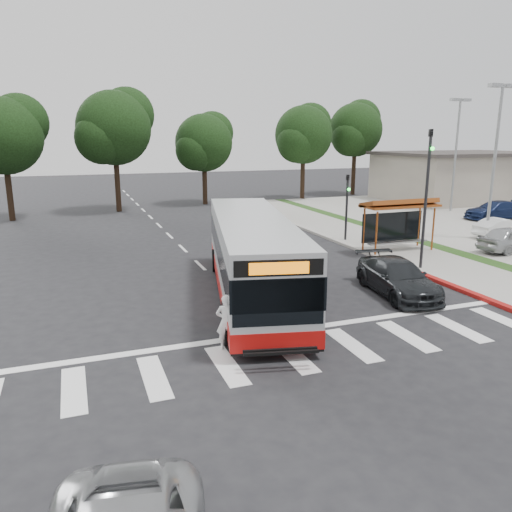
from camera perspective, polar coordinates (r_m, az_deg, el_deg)
name	(u,v)px	position (r m, az deg, el deg)	size (l,w,h in m)	color
ground	(238,302)	(19.17, -2.03, -5.31)	(140.00, 140.00, 0.00)	black
sidewalk_east	(370,240)	(30.85, 12.87, 1.74)	(4.00, 40.00, 0.12)	gray
curb_east	(341,243)	(29.82, 9.64, 1.52)	(0.30, 40.00, 0.15)	#9E9991
curb_east_red	(464,291)	(22.00, 22.66, -3.67)	(0.32, 6.00, 0.15)	maroon
parking_lot	(498,224)	(40.00, 25.88, 3.36)	(18.00, 36.00, 0.10)	gray
commercial_building	(459,178)	(53.16, 22.15, 8.26)	(14.00, 10.00, 4.40)	gray
building_roof_cap	(461,153)	(53.04, 22.38, 10.79)	(14.60, 10.60, 0.30)	#383330
crosswalk_ladder	(292,354)	(14.83, 4.16, -11.15)	(18.00, 2.60, 0.01)	silver
bus_shelter	(399,209)	(28.01, 15.99, 5.15)	(4.20, 1.60, 2.86)	brown
traffic_signal_ne_tall	(427,188)	(24.26, 18.94, 7.35)	(0.18, 0.37, 6.50)	black
traffic_signal_ne_short	(347,201)	(30.14, 10.36, 6.25)	(0.18, 0.37, 4.00)	black
lot_light_front	(497,141)	(33.15, 25.80, 11.75)	(1.90, 0.35, 9.01)	gray
lot_light_mid	(457,140)	(44.54, 21.98, 12.23)	(1.90, 0.35, 9.01)	gray
tree_ne_a	(304,134)	(50.24, 5.50, 13.72)	(6.16, 5.74, 9.30)	black
tree_ne_b	(356,129)	(55.34, 11.33, 14.06)	(6.16, 5.74, 10.02)	black
tree_north_a	(115,127)	(43.47, -15.84, 14.02)	(6.60, 6.15, 10.17)	black
tree_north_b	(204,142)	(46.79, -5.92, 12.84)	(5.72, 5.33, 8.43)	black
tree_north_c	(4,135)	(41.52, -26.85, 12.28)	(6.16, 5.74, 9.30)	black
transit_bus	(252,257)	(19.47, -0.46, -0.17)	(2.64, 12.20, 3.15)	silver
pedestrian	(226,322)	(14.85, -3.40, -7.57)	(0.62, 0.41, 1.70)	white
dark_sedan	(397,277)	(20.71, 15.85, -2.38)	(1.94, 4.78, 1.39)	black
parked_car_0	(512,239)	(30.28, 27.20, 1.76)	(1.63, 4.04, 1.38)	#AAADAF
parked_car_1	(502,228)	(34.19, 26.29, 2.90)	(1.27, 3.65, 1.20)	silver
parked_car_3	(495,210)	(41.62, 25.66, 4.75)	(1.91, 4.70, 1.36)	#131E42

